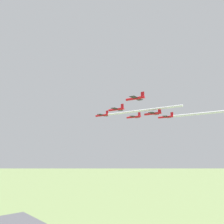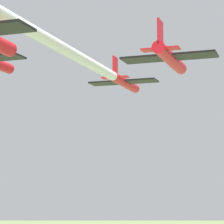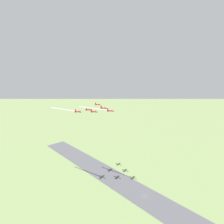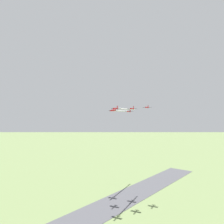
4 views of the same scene
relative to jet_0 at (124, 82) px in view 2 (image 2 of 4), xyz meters
name	(u,v)px [view 2 (image 2 of 4)]	position (x,y,z in m)	size (l,w,h in m)	color
jet_0	(124,82)	(0.00, 0.00, 0.00)	(8.99, 8.84, 3.25)	red
jet_2	(170,57)	(-8.06, -18.36, -1.29)	(8.99, 8.84, 3.25)	red
smoke_trail_0	(22,25)	(-22.35, -16.14, -0.05)	(38.13, 27.96, 1.11)	white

